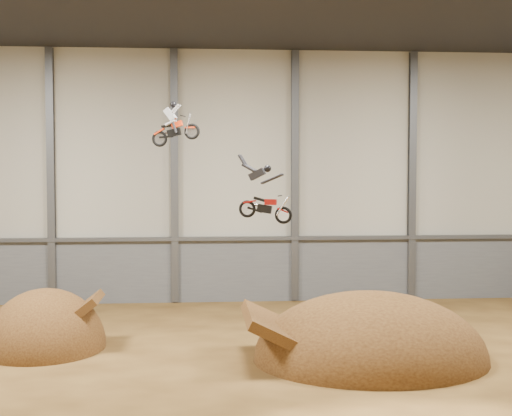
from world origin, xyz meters
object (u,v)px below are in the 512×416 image
Objects in this scene: landing_ramp at (370,359)px; fmx_rider_b at (264,190)px; takeoff_ramp at (45,348)px; fmx_rider_a at (177,120)px.

fmx_rider_b is (-4.19, -0.56, 6.61)m from landing_ramp.
takeoff_ramp is 2.76× the size of fmx_rider_a.
fmx_rider_a is (5.46, 0.17, 9.40)m from takeoff_ramp.
fmx_rider_b is at bearing -172.39° from landing_ramp.
fmx_rider_a is at bearing 150.66° from fmx_rider_b.
fmx_rider_a reaches higher than landing_ramp.
takeoff_ramp is at bearing 168.01° from landing_ramp.
fmx_rider_a is 5.54m from fmx_rider_b.
landing_ramp is (12.94, -2.75, 0.00)m from takeoff_ramp.
landing_ramp is at bearing -6.74° from fmx_rider_a.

